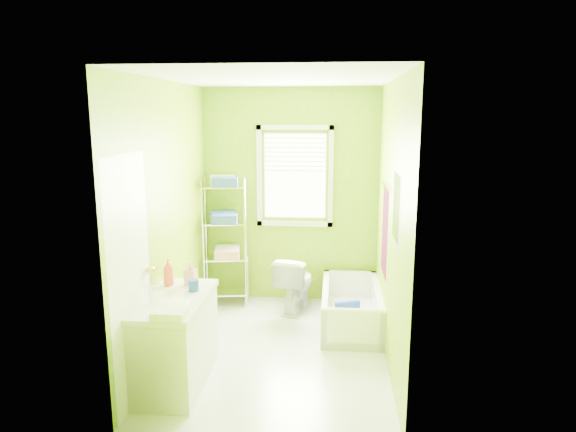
# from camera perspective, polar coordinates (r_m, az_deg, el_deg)

# --- Properties ---
(ground) EXTENTS (2.90, 2.90, 0.00)m
(ground) POSITION_cam_1_polar(r_m,az_deg,el_deg) (5.25, -1.12, -14.59)
(ground) COLOR silver
(ground) RESTS_ON ground
(room_envelope) EXTENTS (2.14, 2.94, 2.62)m
(room_envelope) POSITION_cam_1_polar(r_m,az_deg,el_deg) (4.78, -1.19, 2.33)
(room_envelope) COLOR #76A107
(room_envelope) RESTS_ON ground
(window) EXTENTS (0.92, 0.05, 1.22)m
(window) POSITION_cam_1_polar(r_m,az_deg,el_deg) (6.17, 0.77, 5.02)
(window) COLOR white
(window) RESTS_ON ground
(door) EXTENTS (0.09, 0.80, 2.00)m
(door) POSITION_cam_1_polar(r_m,az_deg,el_deg) (4.22, -17.03, -7.07)
(door) COLOR white
(door) RESTS_ON ground
(right_wall_decor) EXTENTS (0.04, 1.48, 1.17)m
(right_wall_decor) POSITION_cam_1_polar(r_m,az_deg,el_deg) (4.79, 11.18, -0.61)
(right_wall_decor) COLOR #46081E
(right_wall_decor) RESTS_ON ground
(bathtub) EXTENTS (0.63, 1.35, 0.44)m
(bathtub) POSITION_cam_1_polar(r_m,az_deg,el_deg) (5.76, 7.02, -10.71)
(bathtub) COLOR white
(bathtub) RESTS_ON ground
(toilet) EXTENTS (0.51, 0.72, 0.67)m
(toilet) POSITION_cam_1_polar(r_m,az_deg,el_deg) (6.09, 0.84, -7.45)
(toilet) COLOR white
(toilet) RESTS_ON ground
(vanity) EXTENTS (0.53, 1.04, 1.02)m
(vanity) POSITION_cam_1_polar(r_m,az_deg,el_deg) (4.60, -12.39, -13.07)
(vanity) COLOR silver
(vanity) RESTS_ON ground
(wire_shelf_unit) EXTENTS (0.56, 0.45, 1.56)m
(wire_shelf_unit) POSITION_cam_1_polar(r_m,az_deg,el_deg) (6.19, -6.87, -1.26)
(wire_shelf_unit) COLOR silver
(wire_shelf_unit) RESTS_ON ground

